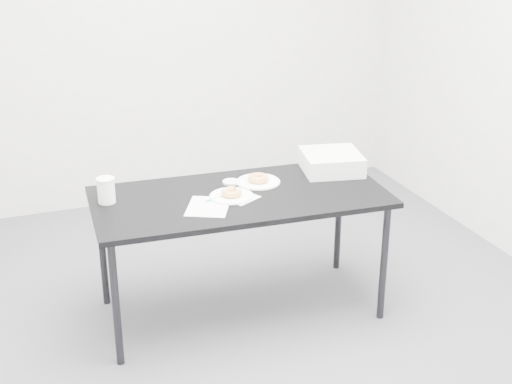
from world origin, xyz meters
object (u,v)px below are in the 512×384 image
object	(u,v)px
table	(240,204)
plate_near	(232,196)
scorecard	(208,207)
donut_far	(258,178)
donut_near	(231,192)
pen	(216,198)
plate_far	(258,182)
bakery_box	(331,162)
coffee_cup	(106,190)

from	to	relation	value
table	plate_near	xyz separation A→B (m)	(-0.05, -0.02, 0.06)
table	plate_near	distance (m)	0.08
scorecard	donut_far	distance (m)	0.43
scorecard	donut_near	bearing A→B (deg)	53.11
scorecard	donut_far	xyz separation A→B (m)	(0.36, 0.23, 0.02)
table	donut_far	xyz separation A→B (m)	(0.15, 0.13, 0.08)
table	pen	xyz separation A→B (m)	(-0.14, -0.02, 0.06)
plate_near	donut_far	bearing A→B (deg)	35.84
plate_far	bakery_box	world-z (taller)	bakery_box
scorecard	donut_near	xyz separation A→B (m)	(0.15, 0.08, 0.03)
donut_near	donut_far	xyz separation A→B (m)	(0.21, 0.15, -0.00)
pen	plate_near	bearing A→B (deg)	-15.87
donut_near	coffee_cup	distance (m)	0.65
plate_near	coffee_cup	xyz separation A→B (m)	(-0.63, 0.16, 0.06)
plate_near	plate_far	xyz separation A→B (m)	(0.21, 0.15, -0.00)
pen	scorecard	bearing A→B (deg)	-147.04
donut_near	plate_near	bearing A→B (deg)	63.43
table	donut_near	xyz separation A→B (m)	(-0.05, -0.02, 0.08)
table	plate_far	bearing A→B (deg)	43.68
coffee_cup	donut_far	bearing A→B (deg)	-0.94
table	pen	world-z (taller)	pen
table	coffee_cup	bearing A→B (deg)	171.31
coffee_cup	plate_far	bearing A→B (deg)	-0.94
pen	table	bearing A→B (deg)	-8.68
bakery_box	pen	bearing A→B (deg)	-155.37
plate_near	donut_near	distance (m)	0.02
table	plate_far	world-z (taller)	plate_far
pen	donut_far	world-z (taller)	donut_far
plate_near	coffee_cup	bearing A→B (deg)	165.42
scorecard	pen	world-z (taller)	pen
plate_near	donut_far	world-z (taller)	donut_far
pen	donut_far	bearing A→B (deg)	10.19
plate_far	coffee_cup	distance (m)	0.84
donut_near	plate_far	world-z (taller)	donut_near
plate_near	donut_near	bearing A→B (deg)	-116.57
table	scorecard	size ratio (longest dim) A/B	6.09
table	donut_far	distance (m)	0.22
scorecard	bakery_box	distance (m)	0.86
donut_near	plate_far	size ratio (longest dim) A/B	0.45
coffee_cup	bakery_box	size ratio (longest dim) A/B	0.42
scorecard	pen	distance (m)	0.10
plate_far	plate_near	bearing A→B (deg)	-144.16
donut_near	bakery_box	size ratio (longest dim) A/B	0.34
donut_near	bakery_box	world-z (taller)	bakery_box
scorecard	pen	bearing A→B (deg)	75.96
donut_far	coffee_cup	size ratio (longest dim) A/B	0.85
table	donut_near	bearing A→B (deg)	-157.27
scorecard	coffee_cup	size ratio (longest dim) A/B	1.94
coffee_cup	bakery_box	bearing A→B (deg)	0.55
plate_far	bakery_box	xyz separation A→B (m)	(0.46, 0.03, 0.05)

